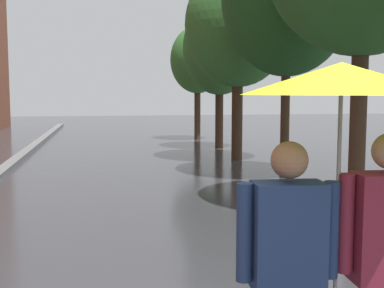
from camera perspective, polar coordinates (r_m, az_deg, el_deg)
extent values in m
cylinder|color=#473323|center=(8.73, 18.43, 2.48)|extent=(0.27, 0.27, 2.92)
cylinder|color=#473323|center=(11.73, 10.57, 3.08)|extent=(0.21, 0.21, 2.75)
cylinder|color=#473323|center=(14.52, 5.17, 3.23)|extent=(0.32, 0.32, 2.52)
ellipsoid|color=#387533|center=(14.62, 5.27, 13.38)|extent=(3.03, 3.03, 3.52)
cylinder|color=#473323|center=(17.50, 3.13, 3.25)|extent=(0.28, 0.28, 2.25)
ellipsoid|color=#387533|center=(17.55, 3.17, 10.87)|extent=(2.55, 2.55, 3.22)
cylinder|color=#473323|center=(20.57, 0.62, 3.64)|extent=(0.25, 0.25, 2.24)
ellipsoid|color=#387533|center=(20.60, 0.63, 9.61)|extent=(2.22, 2.22, 2.73)
cube|color=navy|center=(2.90, 10.89, -10.32)|extent=(0.41, 0.25, 0.62)
sphere|color=#9E7051|center=(2.81, 11.07, -1.81)|extent=(0.21, 0.21, 0.21)
cylinder|color=navy|center=(2.83, 5.99, -10.01)|extent=(0.09, 0.09, 0.56)
cylinder|color=navy|center=(2.98, 15.57, -9.41)|extent=(0.09, 0.09, 0.56)
cylinder|color=maroon|center=(3.00, 17.15, -8.66)|extent=(0.09, 0.09, 0.57)
cylinder|color=#9E9EA3|center=(2.96, 16.33, -5.33)|extent=(0.02, 0.02, 1.14)
cone|color=#BCE019|center=(2.91, 16.70, 7.17)|extent=(1.13, 1.13, 0.18)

